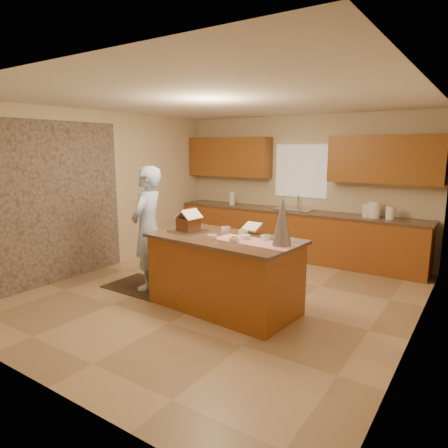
{
  "coord_description": "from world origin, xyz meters",
  "views": [
    {
      "loc": [
        3.08,
        -4.55,
        2.09
      ],
      "look_at": [
        -0.1,
        0.2,
        1.0
      ],
      "focal_mm": 32.12,
      "sensor_mm": 36.0,
      "label": 1
    }
  ],
  "objects_px": {
    "boy": "(148,228)",
    "gingerbread_house": "(188,222)",
    "island_base": "(224,274)",
    "tinsel_tree": "(282,221)"
  },
  "relations": [
    {
      "from": "tinsel_tree",
      "to": "boy",
      "type": "bearing_deg",
      "value": 179.7
    },
    {
      "from": "island_base",
      "to": "boy",
      "type": "bearing_deg",
      "value": -175.62
    },
    {
      "from": "boy",
      "to": "gingerbread_house",
      "type": "bearing_deg",
      "value": 72.43
    },
    {
      "from": "island_base",
      "to": "tinsel_tree",
      "type": "relative_size",
      "value": 3.27
    },
    {
      "from": "island_base",
      "to": "boy",
      "type": "xyz_separation_m",
      "value": [
        -1.35,
        0.0,
        0.46
      ]
    },
    {
      "from": "boy",
      "to": "gingerbread_house",
      "type": "distance_m",
      "value": 0.8
    },
    {
      "from": "tinsel_tree",
      "to": "gingerbread_house",
      "type": "height_order",
      "value": "tinsel_tree"
    },
    {
      "from": "island_base",
      "to": "tinsel_tree",
      "type": "bearing_deg",
      "value": 3.67
    },
    {
      "from": "tinsel_tree",
      "to": "gingerbread_house",
      "type": "xyz_separation_m",
      "value": [
        -1.4,
        0.0,
        -0.15
      ]
    },
    {
      "from": "tinsel_tree",
      "to": "boy",
      "type": "height_order",
      "value": "boy"
    }
  ]
}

